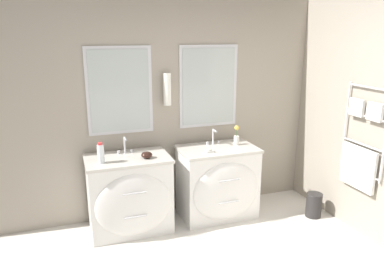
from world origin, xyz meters
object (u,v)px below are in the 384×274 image
Objects in this scene: vanity_right at (218,182)px; waste_bin at (314,205)px; vanity_left at (130,194)px; amenity_bowl at (147,155)px; toiletry_bottle at (101,154)px; flower_vase at (236,137)px.

vanity_right reaches higher than waste_bin.
vanity_left is 0.49m from amenity_bowl.
amenity_bowl is (0.47, 0.00, -0.07)m from toiletry_bottle.
vanity_left is 3.78× the size of flower_vase.
amenity_bowl is at bearing 170.03° from waste_bin.
vanity_right is 4.09× the size of toiletry_bottle.
amenity_bowl is at bearing -173.40° from flower_vase.
vanity_left is 7.58× the size of amenity_bowl.
amenity_bowl is 0.40× the size of waste_bin.
flower_vase reaches higher than amenity_bowl.
toiletry_bottle is 0.93× the size of flower_vase.
waste_bin is at bearing -29.65° from flower_vase.
vanity_right is 3.06× the size of waste_bin.
amenity_bowl is (0.19, -0.06, 0.45)m from vanity_left.
flower_vase is at bearing 15.91° from vanity_right.
vanity_right is 3.78× the size of flower_vase.
waste_bin is (1.94, -0.34, -0.73)m from amenity_bowl.
toiletry_bottle is 0.75× the size of waste_bin.
toiletry_bottle is at bearing -179.97° from amenity_bowl.
vanity_right is at bearing 0.00° from vanity_left.
waste_bin is at bearing -8.03° from toiletry_bottle.
vanity_left is 4.09× the size of toiletry_bottle.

